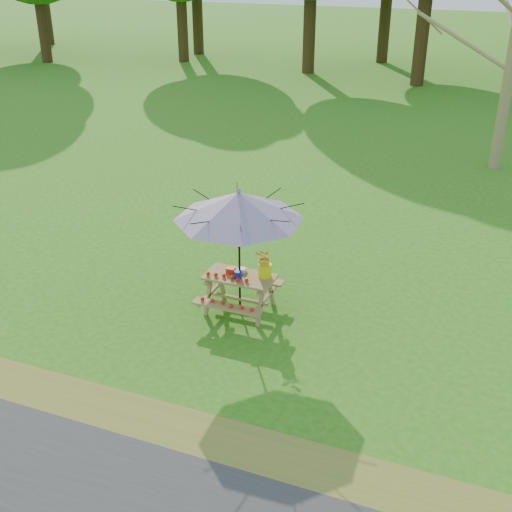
% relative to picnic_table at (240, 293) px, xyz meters
% --- Properties ---
extents(ground, '(120.00, 120.00, 0.00)m').
position_rel_picnic_table_xyz_m(ground, '(-3.04, -0.50, -0.33)').
color(ground, '#2A6C14').
rests_on(ground, ground).
extents(picnic_table, '(1.20, 1.32, 0.67)m').
position_rel_picnic_table_xyz_m(picnic_table, '(0.00, 0.00, 0.00)').
color(picnic_table, olive).
rests_on(picnic_table, ground).
extents(patio_umbrella, '(2.86, 2.86, 2.25)m').
position_rel_picnic_table_xyz_m(patio_umbrella, '(0.00, 0.00, 1.62)').
color(patio_umbrella, black).
rests_on(patio_umbrella, ground).
extents(produce_bins, '(0.32, 0.36, 0.13)m').
position_rel_picnic_table_xyz_m(produce_bins, '(-0.06, 0.02, 0.40)').
color(produce_bins, red).
rests_on(produce_bins, picnic_table).
extents(tomatoes_row, '(0.77, 0.13, 0.07)m').
position_rel_picnic_table_xyz_m(tomatoes_row, '(-0.15, -0.18, 0.38)').
color(tomatoes_row, red).
rests_on(tomatoes_row, picnic_table).
extents(flower_bucket, '(0.37, 0.35, 0.51)m').
position_rel_picnic_table_xyz_m(flower_bucket, '(0.41, 0.14, 0.62)').
color(flower_bucket, '#F0EA0C').
rests_on(flower_bucket, picnic_table).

